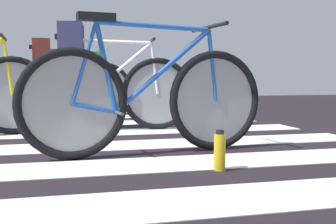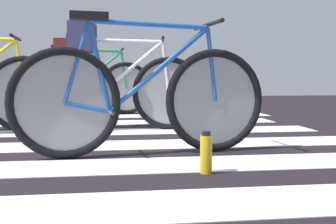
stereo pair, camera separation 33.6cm
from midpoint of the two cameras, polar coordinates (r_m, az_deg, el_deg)
name	(u,v)px [view 2 (the right image)]	position (r m, az deg, el deg)	size (l,w,h in m)	color
ground	(39,141)	(3.64, -14.55, -3.76)	(18.00, 14.00, 0.02)	black
crosswalk_markings	(38,139)	(3.65, -14.59, -3.55)	(5.44, 5.76, 0.00)	white
bicycle_1_of_4	(143,98)	(2.81, -0.01, 1.96)	(1.73, 0.52, 0.93)	black
bicycle_3_of_4	(116,91)	(4.14, -4.73, 2.92)	(1.73, 0.52, 0.93)	black
cyclist_3_of_4	(84,61)	(4.16, -9.06, 6.80)	(0.35, 0.43, 1.03)	brown
bicycle_4_of_4	(88,86)	(5.74, -9.16, 3.45)	(1.74, 0.52, 0.93)	black
cyclist_4_of_4	(64,66)	(5.74, -12.31, 6.09)	(0.33, 0.42, 1.01)	brown
water_bottle	(206,153)	(2.35, 9.21, -5.48)	(0.07, 0.07, 0.23)	gold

